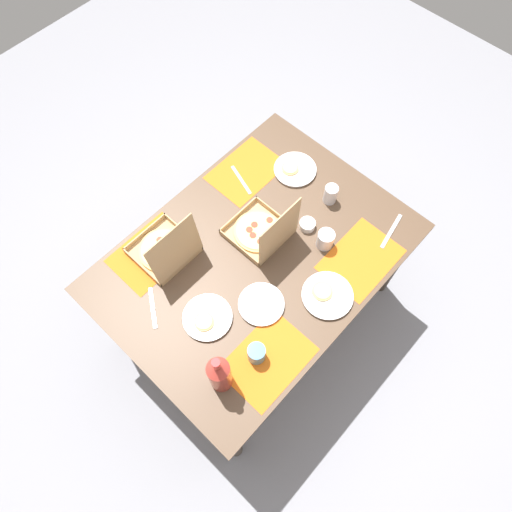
{
  "coord_description": "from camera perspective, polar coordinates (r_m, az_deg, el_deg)",
  "views": [
    {
      "loc": [
        0.68,
        0.64,
        2.66
      ],
      "look_at": [
        0.0,
        0.0,
        0.75
      ],
      "focal_mm": 32.6,
      "sensor_mm": 36.0,
      "label": 1
    }
  ],
  "objects": [
    {
      "name": "dining_table",
      "position": [
        2.22,
        0.0,
        -1.22
      ],
      "size": [
        1.4,
        1.02,
        0.75
      ],
      "color": "#3F3328",
      "rests_on": "ground_plane"
    },
    {
      "name": "ground_plane",
      "position": [
        2.82,
        0.0,
        -6.69
      ],
      "size": [
        6.0,
        6.0,
        0.0
      ],
      "primitive_type": "plane",
      "color": "gray"
    },
    {
      "name": "fork_by_far_right",
      "position": [
        2.34,
        -1.83,
        9.31
      ],
      "size": [
        0.07,
        0.19,
        0.0
      ],
      "primitive_type": "cube",
      "rotation": [
        0.0,
        0.0,
        1.26
      ],
      "color": "#B7B7BC",
      "rests_on": "dining_table"
    },
    {
      "name": "plate_far_left",
      "position": [
        2.02,
        -6.01,
        -7.56
      ],
      "size": [
        0.21,
        0.21,
        0.03
      ],
      "color": "white",
      "rests_on": "dining_table"
    },
    {
      "name": "plate_near_right",
      "position": [
        2.03,
        0.65,
        -5.94
      ],
      "size": [
        0.2,
        0.2,
        0.02
      ],
      "color": "white",
      "rests_on": "dining_table"
    },
    {
      "name": "knife_by_far_left",
      "position": [
        2.28,
        16.26,
        2.96
      ],
      "size": [
        0.21,
        0.06,
        0.0
      ],
      "primitive_type": "cube",
      "rotation": [
        0.0,
        0.0,
        0.19
      ],
      "color": "#B7B7BC",
      "rests_on": "dining_table"
    },
    {
      "name": "placemat_far_right",
      "position": [
        1.97,
        1.49,
        -12.58
      ],
      "size": [
        0.36,
        0.26,
        0.0
      ],
      "primitive_type": "cube",
      "color": "orange",
      "rests_on": "dining_table"
    },
    {
      "name": "fork_by_near_right",
      "position": [
        2.08,
        -12.55,
        -6.22
      ],
      "size": [
        0.12,
        0.17,
        0.0
      ],
      "primitive_type": "cube",
      "rotation": [
        0.0,
        0.0,
        4.11
      ],
      "color": "#B7B7BC",
      "rests_on": "dining_table"
    },
    {
      "name": "condiment_bowl",
      "position": [
        2.2,
        6.32,
        3.84
      ],
      "size": [
        0.08,
        0.08,
        0.04
      ],
      "primitive_type": "cylinder",
      "color": "white",
      "rests_on": "dining_table"
    },
    {
      "name": "pizza_box_edge_far",
      "position": [
        2.13,
        -10.99,
        0.74
      ],
      "size": [
        0.26,
        0.26,
        0.29
      ],
      "color": "tan",
      "rests_on": "dining_table"
    },
    {
      "name": "soda_bottle",
      "position": [
        1.82,
        -4.49,
        -14.24
      ],
      "size": [
        0.09,
        0.09,
        0.32
      ],
      "color": "#B2382D",
      "rests_on": "dining_table"
    },
    {
      "name": "plate_near_left",
      "position": [
        2.38,
        4.75,
        10.53
      ],
      "size": [
        0.21,
        0.21,
        0.03
      ],
      "color": "white",
      "rests_on": "dining_table"
    },
    {
      "name": "plate_middle",
      "position": [
        2.06,
        8.69,
        -4.77
      ],
      "size": [
        0.23,
        0.23,
        0.03
      ],
      "color": "white",
      "rests_on": "dining_table"
    },
    {
      "name": "pizza_box_corner_right",
      "position": [
        2.13,
        0.77,
        3.03
      ],
      "size": [
        0.26,
        0.26,
        0.29
      ],
      "color": "tan",
      "rests_on": "dining_table"
    },
    {
      "name": "placemat_far_left",
      "position": [
        2.17,
        12.73,
        -0.37
      ],
      "size": [
        0.36,
        0.26,
        0.0
      ],
      "primitive_type": "cube",
      "color": "orange",
      "rests_on": "dining_table"
    },
    {
      "name": "placemat_near_left",
      "position": [
        2.37,
        -1.22,
        10.4
      ],
      "size": [
        0.36,
        0.26,
        0.0
      ],
      "primitive_type": "cube",
      "color": "orange",
      "rests_on": "dining_table"
    },
    {
      "name": "cup_spare",
      "position": [
        2.14,
        8.5,
        2.03
      ],
      "size": [
        0.08,
        0.08,
        0.09
      ],
      "primitive_type": "cylinder",
      "color": "silver",
      "rests_on": "dining_table"
    },
    {
      "name": "cup_clear_right",
      "position": [
        1.92,
        0.05,
        -11.85
      ],
      "size": [
        0.07,
        0.07,
        0.09
      ],
      "primitive_type": "cylinder",
      "color": "teal",
      "rests_on": "dining_table"
    },
    {
      "name": "placemat_near_right",
      "position": [
        2.19,
        -12.65,
        0.39
      ],
      "size": [
        0.36,
        0.26,
        0.0
      ],
      "primitive_type": "cube",
      "color": "orange",
      "rests_on": "dining_table"
    },
    {
      "name": "cup_dark",
      "position": [
        2.26,
        9.13,
        7.5
      ],
      "size": [
        0.06,
        0.06,
        0.1
      ],
      "primitive_type": "cylinder",
      "color": "silver",
      "rests_on": "dining_table"
    }
  ]
}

